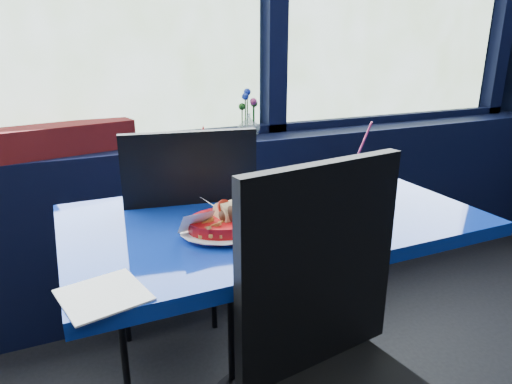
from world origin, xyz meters
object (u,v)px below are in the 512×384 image
food_basket (232,220)px  near_table (271,267)px  ketchup_bottle (205,163)px  flower_vase (249,123)px  soda_cup (356,178)px  chair_near_back (179,242)px  planter_box (59,139)px  chair_near_front (340,370)px

food_basket → near_table: bearing=38.7°
near_table → ketchup_bottle: 0.42m
flower_vase → food_basket: (-0.46, -0.94, -0.09)m
ketchup_bottle → food_basket: bearing=-96.9°
flower_vase → soda_cup: size_ratio=0.91×
near_table → soda_cup: bearing=5.4°
chair_near_back → food_basket: chair_near_back is taller
ketchup_bottle → chair_near_back: bearing=159.8°
planter_box → flower_vase: bearing=-12.9°
near_table → planter_box: 1.07m
chair_near_back → ketchup_bottle: bearing=169.1°
chair_near_front → planter_box: bearing=101.0°
chair_near_back → ketchup_bottle: size_ratio=4.24×
near_table → chair_near_front: chair_near_front is taller
chair_near_front → soda_cup: size_ratio=3.97×
chair_near_front → chair_near_back: size_ratio=1.02×
near_table → ketchup_bottle: size_ratio=5.18×
flower_vase → food_basket: flower_vase is taller
ketchup_bottle → soda_cup: size_ratio=0.92×
planter_box → ketchup_bottle: (0.43, -0.59, -0.01)m
chair_near_back → ketchup_bottle: (0.10, -0.04, 0.29)m
food_basket → ketchup_bottle: ketchup_bottle is taller
planter_box → ketchup_bottle: bearing=-66.0°
flower_vase → ketchup_bottle: (-0.41, -0.58, -0.02)m
near_table → flower_vase: 0.96m
near_table → chair_near_back: bearing=124.0°
chair_near_front → ketchup_bottle: (-0.04, 0.77, 0.28)m
chair_near_front → food_basket: (-0.08, 0.42, 0.21)m
chair_near_back → food_basket: (0.05, -0.39, 0.22)m
near_table → food_basket: (-0.16, -0.08, 0.21)m
chair_near_front → planter_box: (-0.47, 1.36, 0.28)m
chair_near_front → ketchup_bottle: size_ratio=4.33×
chair_near_front → chair_near_back: 0.82m
chair_near_back → soda_cup: size_ratio=3.89×
planter_box → food_basket: 1.02m
flower_vase → near_table: bearing=-109.1°
chair_near_front → food_basket: 0.47m
soda_cup → chair_near_back: bearing=152.2°
planter_box → food_basket: bearing=-80.0°
chair_near_front → flower_vase: size_ratio=4.34×
soda_cup → planter_box: bearing=136.4°
near_table → planter_box: bearing=122.5°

